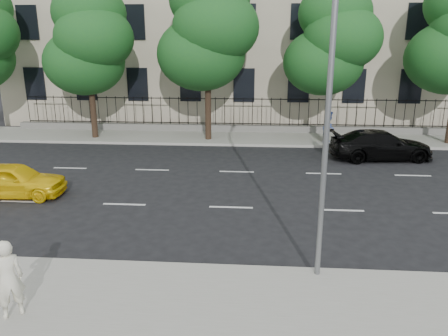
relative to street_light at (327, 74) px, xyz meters
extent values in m
plane|color=black|center=(-2.50, 1.77, -5.15)|extent=(120.00, 120.00, 0.00)
cube|color=gray|center=(-2.50, -2.23, -5.07)|extent=(60.00, 4.00, 0.15)
cube|color=gray|center=(-2.50, 15.77, -5.07)|extent=(60.00, 4.00, 0.15)
cube|color=slate|center=(-2.50, 17.47, -4.80)|extent=(30.00, 0.50, 0.40)
cube|color=black|center=(-2.50, 17.47, -4.50)|extent=(28.80, 0.05, 0.05)
cube|color=black|center=(-2.50, 17.47, -2.90)|extent=(28.80, 0.05, 0.05)
cylinder|color=slate|center=(0.00, -0.53, -1.00)|extent=(0.14, 0.14, 8.00)
cylinder|color=#382619|center=(-11.50, 14.97, -3.51)|extent=(0.36, 0.36, 2.97)
ellipsoid|color=#1B5321|center=(-11.90, 15.27, -0.52)|extent=(4.75, 4.75, 3.90)
ellipsoid|color=#1B5321|center=(-11.00, 14.77, 0.85)|extent=(4.50, 4.50, 3.70)
ellipsoid|color=#1B5321|center=(-11.40, 15.37, 2.23)|extent=(4.25, 4.25, 3.50)
cylinder|color=#382619|center=(-4.50, 14.97, -3.34)|extent=(0.36, 0.36, 3.32)
ellipsoid|color=#1B5321|center=(-4.90, 15.27, -0.05)|extent=(5.13, 5.13, 4.21)
ellipsoid|color=#1B5321|center=(-4.00, 14.77, 1.43)|extent=(4.86, 4.86, 4.00)
ellipsoid|color=#1B5321|center=(-4.40, 15.37, 2.92)|extent=(4.59, 4.59, 3.78)
cylinder|color=#382619|center=(2.50, 14.97, -3.46)|extent=(0.36, 0.36, 3.08)
ellipsoid|color=#1B5321|center=(2.10, 15.27, -0.48)|extent=(4.56, 4.56, 3.74)
ellipsoid|color=#1B5321|center=(3.00, 14.77, 0.84)|extent=(4.32, 4.32, 3.55)
ellipsoid|color=#1B5321|center=(2.60, 15.37, 2.16)|extent=(4.08, 4.08, 3.36)
imported|color=yellow|center=(-11.04, 4.80, -4.47)|extent=(4.04, 1.81, 1.35)
imported|color=black|center=(4.74, 11.55, -4.40)|extent=(5.37, 2.68, 1.50)
imported|color=white|center=(-6.84, -2.82, -4.11)|extent=(0.77, 0.75, 1.78)
imported|color=#2F448B|center=(2.57, 14.58, -4.08)|extent=(0.99, 1.10, 1.84)
camera|label=1|loc=(-1.64, -10.67, 0.78)|focal=35.00mm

